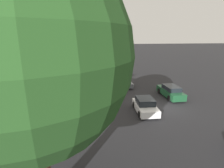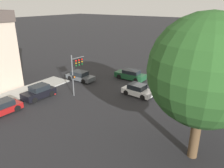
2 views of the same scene
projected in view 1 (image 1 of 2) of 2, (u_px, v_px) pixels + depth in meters
name	position (u px, v px, depth m)	size (l,w,h in m)	color
ground_plane	(165.00, 108.00, 18.68)	(300.00, 300.00, 0.00)	black
rowhouse_backdrop	(49.00, 49.00, 32.00)	(8.09, 11.72, 10.43)	#BCA893
street_tree	(28.00, 57.00, 6.22)	(7.61, 7.61, 10.58)	#4C3823
traffic_signal	(99.00, 67.00, 22.22)	(0.54, 2.15, 5.17)	#515456
crossing_car_1	(124.00, 82.00, 26.88)	(4.38, 2.02, 1.38)	#4C5156
crossing_car_2	(170.00, 92.00, 21.91)	(4.70, 1.86, 1.50)	#194728
crossing_car_3	(145.00, 106.00, 17.61)	(3.95, 2.11, 1.43)	silver
parked_car_0	(74.00, 84.00, 25.47)	(2.00, 4.00, 1.58)	black
parked_car_1	(39.00, 86.00, 24.56)	(1.98, 3.93, 1.41)	maroon
parked_car_2	(2.00, 87.00, 23.82)	(1.97, 4.34, 1.54)	#B7B7BC
fire_hydrant	(86.00, 86.00, 25.06)	(0.22, 0.22, 0.92)	red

